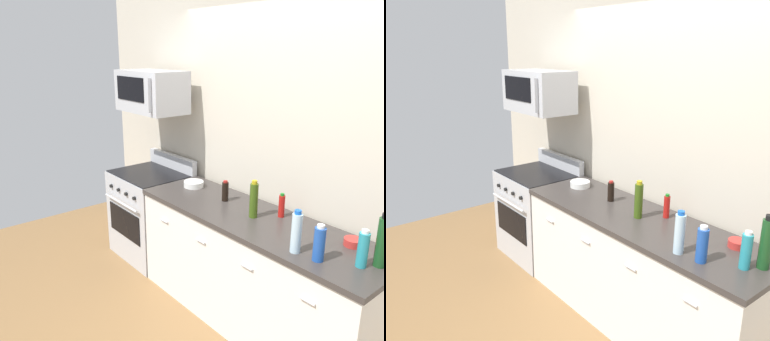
# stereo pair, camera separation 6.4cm
# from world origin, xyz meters

# --- Properties ---
(ground_plane) EXTENTS (6.26, 6.26, 0.00)m
(ground_plane) POSITION_xyz_m (0.00, 0.00, 0.00)
(ground_plane) COLOR olive
(back_wall) EXTENTS (5.22, 0.10, 2.70)m
(back_wall) POSITION_xyz_m (0.00, 0.41, 1.35)
(back_wall) COLOR beige
(back_wall) RESTS_ON ground_plane
(counter_unit) EXTENTS (2.13, 0.66, 0.92)m
(counter_unit) POSITION_xyz_m (-0.00, -0.00, 0.46)
(counter_unit) COLOR silver
(counter_unit) RESTS_ON ground_plane
(range_oven) EXTENTS (0.76, 0.69, 1.07)m
(range_oven) POSITION_xyz_m (-1.44, 0.00, 0.47)
(range_oven) COLOR #B7BABF
(range_oven) RESTS_ON ground_plane
(microwave) EXTENTS (0.74, 0.44, 0.40)m
(microwave) POSITION_xyz_m (-1.44, 0.05, 1.75)
(microwave) COLOR #B7BABF
(bottle_soda_blue) EXTENTS (0.07, 0.07, 0.24)m
(bottle_soda_blue) POSITION_xyz_m (0.68, -0.18, 1.03)
(bottle_soda_blue) COLOR #1E4CA5
(bottle_soda_blue) RESTS_ON countertop_slab
(bottle_water_clear) EXTENTS (0.07, 0.07, 0.28)m
(bottle_water_clear) POSITION_xyz_m (0.53, -0.20, 1.05)
(bottle_water_clear) COLOR silver
(bottle_water_clear) RESTS_ON countertop_slab
(bottle_olive_oil) EXTENTS (0.06, 0.06, 0.29)m
(bottle_olive_oil) POSITION_xyz_m (-0.01, 0.00, 1.06)
(bottle_olive_oil) COLOR #385114
(bottle_olive_oil) RESTS_ON countertop_slab
(bottle_soy_sauce_dark) EXTENTS (0.06, 0.06, 0.18)m
(bottle_soy_sauce_dark) POSITION_xyz_m (-0.39, 0.07, 1.00)
(bottle_soy_sauce_dark) COLOR black
(bottle_soy_sauce_dark) RESTS_ON countertop_slab
(bottle_dish_soap) EXTENTS (0.06, 0.06, 0.24)m
(bottle_dish_soap) POSITION_xyz_m (0.88, -0.04, 1.03)
(bottle_dish_soap) COLOR teal
(bottle_dish_soap) RESTS_ON countertop_slab
(bottle_hot_sauce_red) EXTENTS (0.05, 0.05, 0.19)m
(bottle_hot_sauce_red) POSITION_xyz_m (0.12, 0.17, 1.01)
(bottle_hot_sauce_red) COLOR #B21914
(bottle_hot_sauce_red) RESTS_ON countertop_slab
(bottle_wine_green) EXTENTS (0.07, 0.07, 0.33)m
(bottle_wine_green) POSITION_xyz_m (0.95, 0.05, 1.08)
(bottle_wine_green) COLOR #19471E
(bottle_wine_green) RESTS_ON countertop_slab
(bowl_white_ceramic) EXTENTS (0.18, 0.18, 0.05)m
(bowl_white_ceramic) POSITION_xyz_m (-0.83, 0.09, 0.95)
(bowl_white_ceramic) COLOR white
(bowl_white_ceramic) RESTS_ON countertop_slab
(bowl_red_small) EXTENTS (0.12, 0.12, 0.05)m
(bowl_red_small) POSITION_xyz_m (0.72, 0.16, 0.95)
(bowl_red_small) COLOR #B72D28
(bowl_red_small) RESTS_ON countertop_slab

